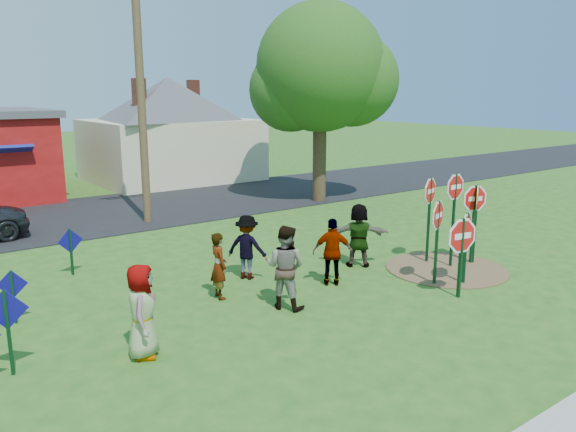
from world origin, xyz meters
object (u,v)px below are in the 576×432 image
(stop_sign_b, at_px, (430,199))
(person_a, at_px, (142,311))
(utility_pole, at_px, (140,87))
(leafy_tree, at_px, (323,74))
(stop_sign_a, at_px, (462,241))
(stop_sign_d, at_px, (477,204))
(person_b, at_px, (219,266))
(stop_sign_c, at_px, (455,198))

(stop_sign_b, distance_m, person_a, 8.66)
(stop_sign_b, bearing_deg, utility_pole, 97.96)
(stop_sign_b, height_order, utility_pole, utility_pole)
(person_a, distance_m, leafy_tree, 15.93)
(stop_sign_a, distance_m, stop_sign_d, 2.92)
(person_a, height_order, leafy_tree, leafy_tree)
(stop_sign_d, bearing_deg, stop_sign_a, 174.34)
(stop_sign_b, height_order, person_a, stop_sign_b)
(stop_sign_a, distance_m, leafy_tree, 12.69)
(stop_sign_d, relative_size, person_b, 1.51)
(stop_sign_d, xyz_separation_m, person_b, (-6.98, 1.86, -0.91))
(person_b, bearing_deg, stop_sign_c, -96.65)
(stop_sign_a, bearing_deg, stop_sign_b, 64.02)
(stop_sign_a, height_order, stop_sign_c, stop_sign_c)
(stop_sign_a, relative_size, utility_pole, 0.22)
(person_b, bearing_deg, leafy_tree, -42.46)
(stop_sign_a, bearing_deg, stop_sign_d, 38.40)
(person_a, bearing_deg, stop_sign_b, -55.86)
(stop_sign_d, bearing_deg, utility_pole, 82.53)
(person_a, bearing_deg, stop_sign_c, -60.29)
(person_b, bearing_deg, utility_pole, -3.32)
(person_b, bearing_deg, stop_sign_d, -96.26)
(person_a, relative_size, leafy_tree, 0.21)
(stop_sign_d, height_order, person_b, stop_sign_d)
(stop_sign_c, height_order, leafy_tree, leafy_tree)
(stop_sign_a, height_order, person_a, stop_sign_a)
(stop_sign_c, xyz_separation_m, stop_sign_d, (0.77, -0.16, -0.21))
(stop_sign_a, distance_m, stop_sign_c, 2.43)
(stop_sign_c, distance_m, person_b, 6.53)
(stop_sign_a, bearing_deg, leafy_tree, 74.45)
(stop_sign_b, xyz_separation_m, person_a, (-8.58, -0.71, -0.94))
(stop_sign_b, xyz_separation_m, stop_sign_d, (0.96, -0.82, -0.13))
(stop_sign_b, height_order, stop_sign_d, stop_sign_b)
(utility_pole, bearing_deg, person_a, -113.33)
(stop_sign_c, relative_size, leafy_tree, 0.32)
(stop_sign_b, bearing_deg, stop_sign_d, -57.50)
(stop_sign_b, height_order, leafy_tree, leafy_tree)
(person_b, bearing_deg, stop_sign_b, -91.09)
(leafy_tree, bearing_deg, stop_sign_b, -111.79)
(stop_sign_d, height_order, utility_pole, utility_pole)
(stop_sign_c, xyz_separation_m, leafy_tree, (3.29, 9.35, 3.46))
(stop_sign_a, relative_size, stop_sign_c, 0.76)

